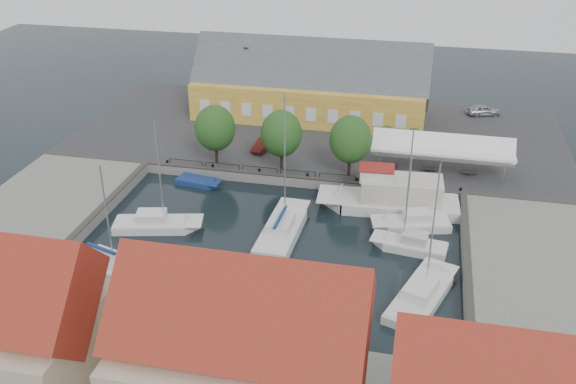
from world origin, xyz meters
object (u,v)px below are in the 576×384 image
Objects in this scene: east_boat_b at (411,247)px; west_boat_d at (108,268)px; launch_sw at (71,297)px; launch_nw at (198,183)px; warehouse at (306,88)px; west_boat_c at (156,226)px; center_sailboat at (282,232)px; east_boat_c at (421,297)px; car_silver at (484,110)px; tent_canopy at (442,148)px; car_red at (263,144)px; east_boat_a at (412,225)px; trawler at (394,199)px.

west_boat_d is at bearing -160.43° from east_boat_b.
launch_nw is (2.88, 20.36, -0.00)m from launch_sw.
warehouse reaches higher than west_boat_c.
warehouse reaches higher than west_boat_d.
east_boat_b is at bearing 0.04° from center_sailboat.
launch_sw is 1.14× the size of launch_nw.
east_boat_c is 1.12× the size of west_boat_d.
west_boat_d is at bearing 125.65° from car_silver.
tent_canopy is 29.14m from west_boat_c.
east_boat_c is at bearing -39.57° from car_red.
tent_canopy reaches higher than launch_sw.
east_boat_a is 29.46m from launch_sw.
east_boat_b is (16.85, -15.70, -1.36)m from car_red.
west_boat_d is at bearing -96.17° from launch_nw.
center_sailboat is 0.98× the size of trawler.
launch_sw is (-2.22, -11.06, -0.17)m from west_boat_c.
east_boat_b is at bearing 19.57° from west_boat_d.
trawler is 29.83m from launch_sw.
car_red is 17.27m from trawler.
tent_canopy is at bearing 44.23° from launch_sw.
east_boat_c reaches higher than car_silver.
west_boat_d reaches higher than car_red.
tent_canopy is 1.37× the size of east_boat_a.
east_boat_a is (1.93, -3.18, -0.75)m from trawler.
west_boat_c is at bearing -167.32° from east_boat_a.
east_boat_b is (1.97, -6.96, -0.76)m from trawler.
east_boat_a reaches higher than west_boat_d.
launch_nw is at bearing 146.81° from east_boat_c.
car_silver is at bearing 52.54° from west_boat_d.
west_boat_d is (-23.60, -8.39, 0.01)m from east_boat_b.
warehouse is 22.35m from car_silver.
launch_sw is at bearing -146.86° from east_boat_a.
tent_canopy is at bearing 81.04° from east_boat_b.
east_boat_b is at bearing -98.96° from tent_canopy.
east_boat_b is 23.26m from launch_nw.
trawler is at bearing -121.05° from tent_canopy.
trawler is at bearing 105.79° from east_boat_b.
west_boat_c is (-29.83, -33.27, -1.42)m from car_silver.
launch_nw is (-19.86, 1.07, -0.93)m from trawler.
tent_canopy is 34.22m from west_boat_d.
launch_sw is (-13.53, -12.32, -0.27)m from center_sailboat.
center_sailboat reaches higher than east_boat_c.
west_boat_c is (-24.67, -15.12, -3.42)m from tent_canopy.
car_silver is at bearing 69.60° from trawler.
car_red is 23.07m from east_boat_b.
east_boat_b is at bearing 26.52° from launch_sw.
launch_sw is (-25.78, -5.38, -0.17)m from east_boat_c.
warehouse is 5.04× the size of launch_sw.
center_sailboat is at bearing -58.06° from car_red.
east_boat_c reaches higher than tent_canopy.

